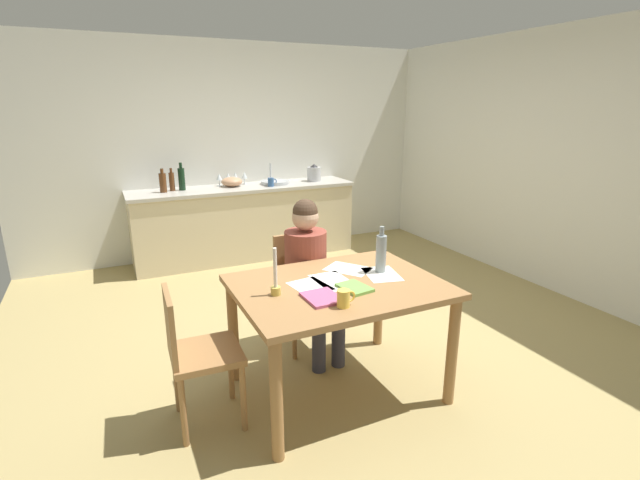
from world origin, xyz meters
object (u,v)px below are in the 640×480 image
(chair_at_table, at_px, (302,284))
(stovetop_kettle, at_px, (314,173))
(dining_table, at_px, (339,299))
(chair_side_empty, at_px, (195,351))
(person_seated, at_px, (310,268))
(wine_glass_near_sink, at_px, (244,175))
(wine_bottle_on_table, at_px, (381,253))
(mixing_bowl, at_px, (232,182))
(candlestick, at_px, (276,282))
(bottle_oil, at_px, (163,182))
(wine_glass_by_kettle, at_px, (235,176))
(teacup_on_counter, at_px, (271,182))
(book_cookery, at_px, (354,288))
(coffee_mug, at_px, (344,298))
(wine_glass_back_left, at_px, (228,177))
(bottle_wine_red, at_px, (182,179))
(bottle_vinegar, at_px, (172,181))
(book_magazine, at_px, (322,298))
(sink_unit, at_px, (275,182))
(wine_glass_back_right, at_px, (219,177))

(chair_at_table, xyz_separation_m, stovetop_kettle, (1.17, 2.32, 0.50))
(dining_table, bearing_deg, chair_side_empty, 176.45)
(person_seated, xyz_separation_m, wine_glass_near_sink, (0.28, 2.61, 0.33))
(wine_bottle_on_table, distance_m, mixing_bowl, 3.04)
(candlestick, distance_m, bottle_oil, 3.06)
(wine_glass_near_sink, xyz_separation_m, wine_glass_by_kettle, (-0.12, 0.00, 0.00))
(teacup_on_counter, bearing_deg, book_cookery, -100.05)
(chair_at_table, height_order, coffee_mug, chair_at_table)
(mixing_bowl, height_order, wine_glass_back_left, wine_glass_back_left)
(coffee_mug, relative_size, wine_glass_near_sink, 0.74)
(book_cookery, distance_m, stovetop_kettle, 3.39)
(bottle_wine_red, bearing_deg, candlestick, -89.63)
(dining_table, bearing_deg, teacup_on_counter, 78.64)
(chair_side_empty, height_order, candlestick, candlestick)
(bottle_oil, bearing_deg, wine_glass_near_sink, 8.54)
(person_seated, height_order, mixing_bowl, person_seated)
(chair_at_table, height_order, bottle_vinegar, bottle_vinegar)
(bottle_vinegar, bearing_deg, wine_bottle_on_table, -73.34)
(bottle_wine_red, xyz_separation_m, wine_glass_back_left, (0.57, 0.10, -0.03))
(dining_table, distance_m, bottle_wine_red, 3.15)
(candlestick, relative_size, wine_glass_by_kettle, 1.90)
(candlestick, bearing_deg, bottle_vinegar, 92.41)
(chair_side_empty, distance_m, mixing_bowl, 3.26)
(book_magazine, bearing_deg, dining_table, 39.33)
(bottle_wine_red, bearing_deg, person_seated, -78.81)
(candlestick, height_order, bottle_oil, bottle_oil)
(chair_at_table, distance_m, bottle_oil, 2.48)
(wine_glass_near_sink, bearing_deg, chair_side_empty, -111.65)
(wine_bottle_on_table, relative_size, bottle_vinegar, 1.21)
(bottle_vinegar, distance_m, mixing_bowl, 0.70)
(chair_side_empty, xyz_separation_m, wine_bottle_on_table, (1.27, 0.02, 0.42))
(dining_table, height_order, candlestick, candlestick)
(sink_unit, relative_size, teacup_on_counter, 3.16)
(sink_unit, xyz_separation_m, teacup_on_counter, (-0.11, -0.15, 0.03))
(chair_side_empty, distance_m, bottle_wine_red, 3.13)
(book_magazine, height_order, sink_unit, sink_unit)
(bottle_oil, relative_size, wine_glass_back_right, 1.75)
(coffee_mug, distance_m, teacup_on_counter, 3.30)
(bottle_wine_red, bearing_deg, bottle_vinegar, 176.26)
(person_seated, xyz_separation_m, mixing_bowl, (0.09, 2.52, 0.28))
(candlestick, xyz_separation_m, book_cookery, (0.47, -0.12, -0.07))
(dining_table, height_order, bottle_wine_red, bottle_wine_red)
(bottle_oil, bearing_deg, mixing_bowl, 3.76)
(bottle_vinegar, bearing_deg, coffee_mug, -83.04)
(wine_glass_near_sink, distance_m, wine_glass_back_right, 0.32)
(person_seated, height_order, wine_bottle_on_table, person_seated)
(wine_glass_by_kettle, bearing_deg, chair_side_empty, -109.80)
(chair_at_table, height_order, stovetop_kettle, stovetop_kettle)
(stovetop_kettle, height_order, teacup_on_counter, stovetop_kettle)
(coffee_mug, relative_size, sink_unit, 0.32)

